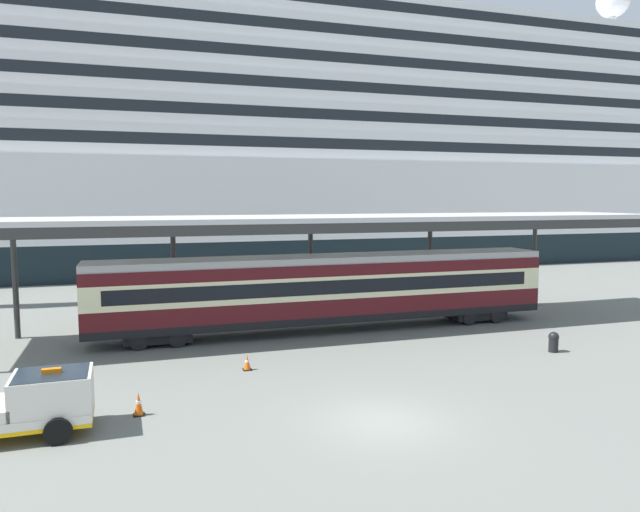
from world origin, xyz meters
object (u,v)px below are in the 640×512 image
at_px(train_carriage, 328,289).
at_px(service_truck, 19,405).
at_px(traffic_cone_near, 247,362).
at_px(quay_bollard, 554,341).
at_px(traffic_cone_mid, 139,404).
at_px(cruise_ship, 314,151).

distance_m(train_carriage, service_truck, 17.05).
distance_m(traffic_cone_near, quay_bollard, 14.28).
bearing_deg(train_carriage, traffic_cone_mid, -135.55).
bearing_deg(traffic_cone_mid, train_carriage, 44.45).
height_order(traffic_cone_near, quay_bollard, quay_bollard).
relative_size(train_carriage, traffic_cone_near, 37.88).
bearing_deg(service_truck, train_carriage, 38.00).
bearing_deg(traffic_cone_mid, service_truck, -168.53).
distance_m(train_carriage, quay_bollard, 11.49).
height_order(traffic_cone_near, traffic_cone_mid, traffic_cone_mid).
height_order(train_carriage, traffic_cone_mid, train_carriage).
relative_size(service_truck, quay_bollard, 5.46).
distance_m(cruise_ship, traffic_cone_near, 45.16).
bearing_deg(service_truck, cruise_ship, 62.61).
relative_size(traffic_cone_near, traffic_cone_mid, 0.83).
height_order(train_carriage, service_truck, train_carriage).
xyz_separation_m(cruise_ship, service_truck, (-23.45, -45.28, -11.39)).
bearing_deg(traffic_cone_near, traffic_cone_mid, -137.97).
distance_m(cruise_ship, service_truck, 52.25).
relative_size(traffic_cone_mid, quay_bollard, 0.82).
relative_size(cruise_ship, traffic_cone_mid, 188.35).
bearing_deg(quay_bollard, service_truck, -172.00).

